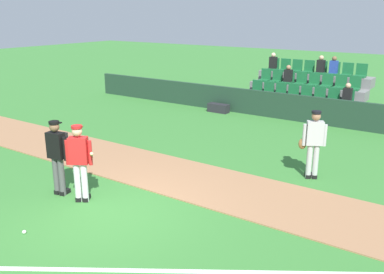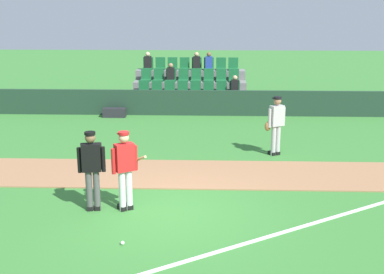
{
  "view_description": "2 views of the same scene",
  "coord_description": "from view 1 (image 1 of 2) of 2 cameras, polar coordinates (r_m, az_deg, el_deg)",
  "views": [
    {
      "loc": [
        6.01,
        -5.67,
        4.08
      ],
      "look_at": [
        0.5,
        2.36,
        1.18
      ],
      "focal_mm": 39.46,
      "sensor_mm": 36.0,
      "label": 1
    },
    {
      "loc": [
        0.87,
        -9.87,
        4.31
      ],
      "look_at": [
        0.43,
        2.28,
        1.07
      ],
      "focal_mm": 46.24,
      "sensor_mm": 36.0,
      "label": 2
    }
  ],
  "objects": [
    {
      "name": "ground_plane",
      "position": [
        9.21,
        -11.08,
        -10.05
      ],
      "size": [
        80.0,
        80.0,
        0.0
      ],
      "primitive_type": "plane",
      "color": "#387A33"
    },
    {
      "name": "infield_dirt_path",
      "position": [
        10.9,
        -1.82,
        -5.33
      ],
      "size": [
        28.0,
        2.27,
        0.03
      ],
      "primitive_type": "cube",
      "color": "#9E704C",
      "rests_on": "ground"
    },
    {
      "name": "foul_line_chalk",
      "position": [
        7.24,
        3.71,
        -17.74
      ],
      "size": [
        10.12,
        6.61,
        0.01
      ],
      "primitive_type": "cube",
      "rotation": [
        0.0,
        0.0,
        0.58
      ],
      "color": "white",
      "rests_on": "ground"
    },
    {
      "name": "dugout_fence",
      "position": [
        16.92,
        12.92,
        3.98
      ],
      "size": [
        20.0,
        0.16,
        1.02
      ],
      "primitive_type": "cube",
      "color": "#1E3828",
      "rests_on": "ground"
    },
    {
      "name": "stadium_bleachers",
      "position": [
        18.63,
        15.13,
        5.32
      ],
      "size": [
        5.0,
        2.95,
        2.3
      ],
      "color": "slate",
      "rests_on": "ground"
    },
    {
      "name": "batter_red_jersey",
      "position": [
        9.53,
        -14.94,
        -3.08
      ],
      "size": [
        0.74,
        0.7,
        1.76
      ],
      "color": "silver",
      "rests_on": "ground"
    },
    {
      "name": "umpire_home_plate",
      "position": [
        10.03,
        -17.72,
        -2.13
      ],
      "size": [
        0.58,
        0.35,
        1.76
      ],
      "color": "#4C4C4C",
      "rests_on": "ground"
    },
    {
      "name": "runner_grey_jersey",
      "position": [
        10.93,
        16.08,
        -0.67
      ],
      "size": [
        0.64,
        0.43,
        1.76
      ],
      "color": "#B2B2B2",
      "rests_on": "ground"
    },
    {
      "name": "baseball",
      "position": [
        8.87,
        -21.73,
        -11.83
      ],
      "size": [
        0.07,
        0.07,
        0.07
      ],
      "primitive_type": "sphere",
      "color": "white",
      "rests_on": "ground"
    },
    {
      "name": "equipment_bag",
      "position": [
        17.85,
        3.59,
        3.93
      ],
      "size": [
        0.9,
        0.36,
        0.36
      ],
      "primitive_type": "cube",
      "color": "#232328",
      "rests_on": "ground"
    }
  ]
}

